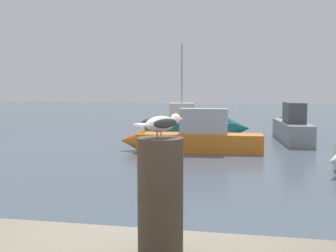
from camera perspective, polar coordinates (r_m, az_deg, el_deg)
name	(u,v)px	position (r m, az deg, el deg)	size (l,w,h in m)	color
mooring_post	(160,198)	(2.68, -1.05, -9.77)	(0.29, 0.29, 0.77)	#382D23
seagull	(161,123)	(2.60, -0.96, 0.37)	(0.26, 0.35, 0.14)	tan
boat_teal	(198,126)	(21.34, 4.06, 0.06)	(5.40, 1.99, 4.79)	#1E7075
boat_grey	(291,127)	(20.23, 16.34, -0.18)	(1.51, 5.44, 1.78)	gray
boat_orange	(190,138)	(16.08, 3.00, -1.59)	(5.52, 1.36, 1.75)	orange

